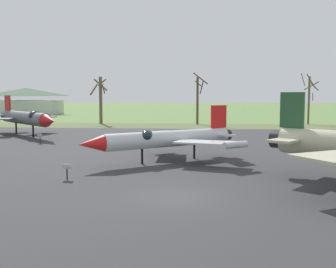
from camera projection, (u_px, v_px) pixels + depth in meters
name	position (u px, v px, depth m)	size (l,w,h in m)	color
ground_plane	(177.00, 198.00, 19.86)	(600.00, 600.00, 0.00)	#607F42
asphalt_apron	(190.00, 153.00, 35.42)	(97.29, 52.38, 0.05)	#333335
grass_verge_strip	(198.00, 126.00, 67.32)	(157.29, 12.00, 0.06)	#58663B
jet_fighter_front_left	(26.00, 118.00, 50.40)	(14.17, 14.28, 5.20)	#565B60
info_placard_front_left	(40.00, 138.00, 42.16)	(0.58, 0.37, 1.07)	black
jet_fighter_rear_left	(167.00, 138.00, 30.48)	(11.89, 11.11, 4.32)	silver
info_placard_rear_left	(67.00, 169.00, 24.05)	(0.64, 0.28, 0.99)	black
bare_tree_far_left	(100.00, 98.00, 72.89)	(3.29, 3.26, 8.63)	brown
bare_tree_left_of_center	(198.00, 98.00, 71.29)	(2.69, 3.07, 9.24)	brown
bare_tree_center	(309.00, 96.00, 71.56)	(3.19, 3.57, 9.31)	brown
visitor_building	(26.00, 101.00, 115.30)	(21.38, 11.40, 7.58)	beige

